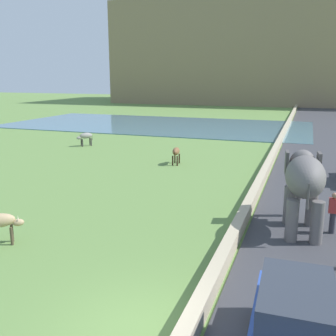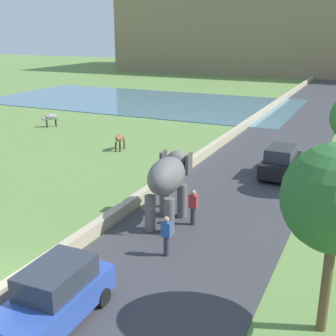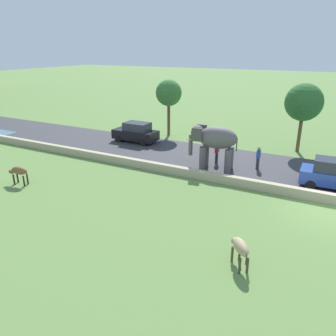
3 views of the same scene
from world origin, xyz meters
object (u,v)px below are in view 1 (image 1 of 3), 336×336
Objects in this scene: elephant at (304,180)px; cow_brown at (176,152)px; car_blue at (295,332)px; cow_grey at (85,136)px; cow_tan at (0,222)px; person_beside_elephant at (333,212)px.

elephant is 2.50× the size of cow_brown.
car_blue is (0.02, -7.64, -1.14)m from elephant.
cow_grey is 0.92× the size of cow_brown.
cow_grey is 1.00× the size of cow_tan.
elephant is 11.03m from cow_tan.
cow_grey is at bearing 142.41° from elephant.
elephant reaches higher than cow_tan.
cow_brown is at bearing 134.66° from person_beside_elephant.
cow_brown is (-9.31, 9.42, -0.04)m from person_beside_elephant.
person_beside_elephant is 23.11m from cow_grey.
cow_tan is at bearing -96.70° from cow_brown.
car_blue is 2.86× the size of cow_brown.
person_beside_elephant is at bearing -45.34° from cow_brown.
cow_grey and cow_tan have the same top height.
person_beside_elephant is 13.25m from cow_brown.
cow_tan is (7.79, -18.36, 0.00)m from cow_grey.
car_blue reaches higher than person_beside_elephant.
cow_brown is (-8.22, 17.21, -0.06)m from car_blue.
cow_grey is 10.30m from cow_brown.
car_blue is at bearing -89.84° from elephant.
cow_grey is at bearing 129.78° from car_blue.
cow_tan is (-9.88, -4.75, -1.20)m from elephant.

